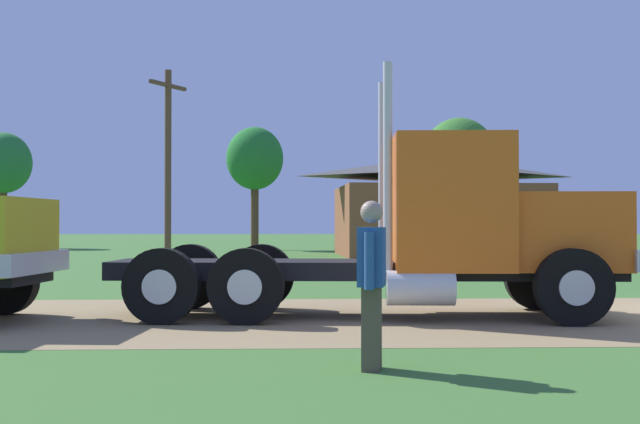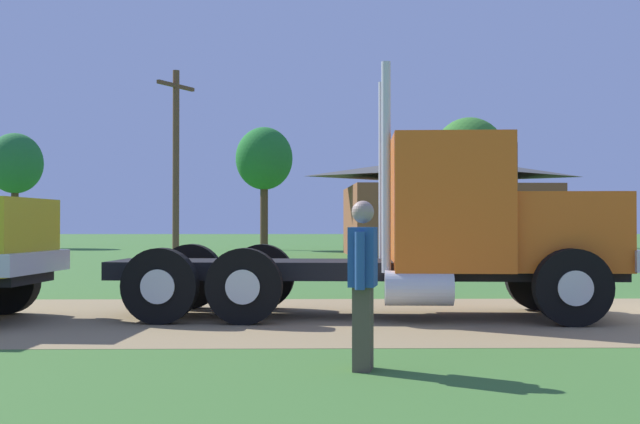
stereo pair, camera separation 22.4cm
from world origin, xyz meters
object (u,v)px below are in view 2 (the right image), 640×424
visitor_standing_near (363,279)px  utility_pole_near (176,159)px  shed_building (445,208)px  truck_foreground_white (442,232)px

visitor_standing_near → utility_pole_near: 24.41m
utility_pole_near → visitor_standing_near: bearing=-76.5°
shed_building → utility_pole_near: (-11.48, -5.66, 1.77)m
truck_foreground_white → visitor_standing_near: (-1.58, -4.64, -0.42)m
truck_foreground_white → utility_pole_near: 20.43m
utility_pole_near → shed_building: bearing=26.2°
truck_foreground_white → visitor_standing_near: truck_foreground_white is taller
truck_foreground_white → visitor_standing_near: bearing=-108.9°
visitor_standing_near → truck_foreground_white: bearing=71.1°
visitor_standing_near → utility_pole_near: (-5.66, 23.55, 3.05)m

